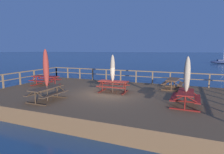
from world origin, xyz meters
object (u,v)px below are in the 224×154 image
(sailboat_distant, at_px, (222,62))
(patio_umbrella_short_back, at_px, (46,68))
(picnic_table_front_left, at_px, (45,78))
(patio_umbrella_short_front, at_px, (187,75))
(patio_umbrella_tall_mid_right, at_px, (46,66))
(picnic_table_back_right, at_px, (47,91))
(picnic_table_mid_right, at_px, (173,82))
(picnic_table_back_left, at_px, (113,84))
(patio_umbrella_tall_front, at_px, (113,68))
(picnic_table_mid_left, at_px, (186,95))

(sailboat_distant, bearing_deg, patio_umbrella_short_back, -108.04)
(picnic_table_front_left, height_order, patio_umbrella_short_front, patio_umbrella_short_front)
(patio_umbrella_tall_mid_right, distance_m, sailboat_distant, 50.17)
(picnic_table_back_right, height_order, patio_umbrella_short_front, patio_umbrella_short_front)
(picnic_table_back_right, xyz_separation_m, sailboat_distant, (16.30, 49.85, -0.87))
(picnic_table_mid_right, xyz_separation_m, patio_umbrella_short_front, (0.91, -4.07, 1.08))
(picnic_table_back_left, relative_size, picnic_table_mid_right, 1.11)
(picnic_table_back_left, xyz_separation_m, patio_umbrella_short_front, (4.67, -1.58, 1.08))
(picnic_table_front_left, distance_m, patio_umbrella_short_front, 10.94)
(patio_umbrella_tall_mid_right, xyz_separation_m, patio_umbrella_tall_front, (6.02, -0.27, 0.03))
(picnic_table_back_left, bearing_deg, patio_umbrella_short_front, -18.74)
(picnic_table_front_left, relative_size, picnic_table_back_right, 1.06)
(picnic_table_back_left, relative_size, patio_umbrella_tall_mid_right, 0.83)
(picnic_table_mid_left, height_order, picnic_table_mid_right, same)
(picnic_table_mid_right, bearing_deg, patio_umbrella_tall_mid_right, -167.12)
(picnic_table_front_left, bearing_deg, picnic_table_mid_right, 13.29)
(picnic_table_front_left, relative_size, picnic_table_mid_right, 1.20)
(patio_umbrella_tall_front, distance_m, patio_umbrella_short_front, 4.97)
(picnic_table_mid_left, xyz_separation_m, patio_umbrella_tall_front, (-4.71, 1.59, 1.08))
(picnic_table_mid_left, relative_size, sailboat_distant, 0.26)
(picnic_table_back_left, distance_m, sailboat_distant, 48.31)
(picnic_table_back_right, xyz_separation_m, picnic_table_mid_left, (7.38, 1.88, -0.00))
(picnic_table_back_right, height_order, patio_umbrella_tall_front, patio_umbrella_tall_front)
(patio_umbrella_tall_front, height_order, sailboat_distant, sailboat_distant)
(picnic_table_mid_left, distance_m, patio_umbrella_tall_mid_right, 10.94)
(picnic_table_mid_left, xyz_separation_m, picnic_table_mid_right, (-0.91, 4.11, -0.01))
(picnic_table_front_left, height_order, picnic_table_back_right, same)
(picnic_table_mid_right, distance_m, patio_umbrella_short_back, 8.89)
(picnic_table_back_left, xyz_separation_m, patio_umbrella_short_back, (-2.66, -3.53, 1.31))
(picnic_table_front_left, bearing_deg, patio_umbrella_short_front, -9.23)
(picnic_table_back_left, distance_m, patio_umbrella_tall_mid_right, 6.16)
(picnic_table_back_right, bearing_deg, picnic_table_mid_right, 42.75)
(patio_umbrella_tall_mid_right, relative_size, patio_umbrella_short_back, 0.86)
(picnic_table_mid_left, bearing_deg, sailboat_distant, 79.47)
(patio_umbrella_tall_mid_right, bearing_deg, sailboat_distant, 66.92)
(picnic_table_mid_left, relative_size, patio_umbrella_short_front, 0.78)
(picnic_table_mid_right, bearing_deg, patio_umbrella_tall_front, -146.50)
(picnic_table_back_left, height_order, picnic_table_mid_right, same)
(picnic_table_back_left, distance_m, picnic_table_back_right, 4.43)
(picnic_table_front_left, xyz_separation_m, patio_umbrella_short_back, (3.41, -3.69, 1.31))
(patio_umbrella_short_back, bearing_deg, picnic_table_mid_right, 43.13)
(patio_umbrella_short_back, xyz_separation_m, sailboat_distant, (16.25, 49.88, -2.18))
(picnic_table_mid_right, xyz_separation_m, patio_umbrella_tall_mid_right, (-9.82, -2.25, 1.05))
(picnic_table_back_left, height_order, patio_umbrella_short_front, patio_umbrella_short_front)
(picnic_table_back_right, relative_size, patio_umbrella_short_front, 0.83)
(patio_umbrella_tall_front, bearing_deg, patio_umbrella_tall_mid_right, 177.41)
(picnic_table_front_left, relative_size, picnic_table_back_left, 1.08)
(picnic_table_mid_left, distance_m, patio_umbrella_tall_front, 5.09)
(picnic_table_front_left, height_order, picnic_table_back_left, same)
(picnic_table_back_left, relative_size, patio_umbrella_tall_front, 0.82)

